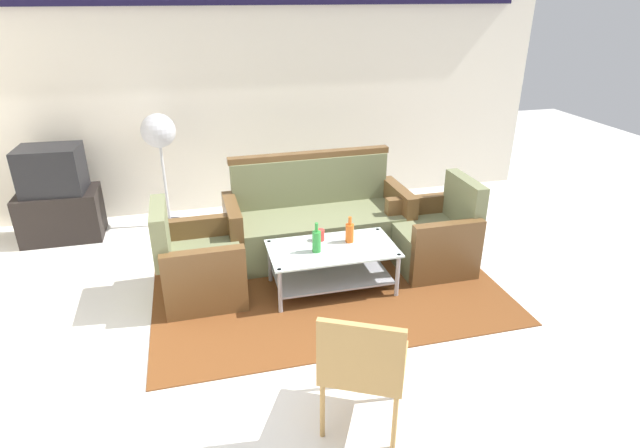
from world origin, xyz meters
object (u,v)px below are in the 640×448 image
armchair_right (434,238)px  cup (320,235)px  armchair_left (199,266)px  bottle_green (317,241)px  coffee_table (332,262)px  bottle_orange (350,232)px  pedestal_fan (159,138)px  television (51,170)px  tv_stand (61,215)px  wicker_chair (363,362)px  couch (317,223)px

armchair_right → cup: (-1.13, -0.02, 0.17)m
armchair_left → bottle_green: 1.03m
armchair_left → armchair_right: bearing=89.4°
coffee_table → cup: (-0.07, 0.17, 0.19)m
bottle_orange → coffee_table: bearing=-157.1°
cup → pedestal_fan: bearing=129.8°
coffee_table → television: 3.09m
cup → television: television is taller
bottle_orange → television: television is taller
armchair_right → pedestal_fan: (-2.47, 1.59, 0.73)m
tv_stand → wicker_chair: wicker_chair is taller
bottle_orange → television: 3.17m
bottle_green → television: bearing=143.1°
armchair_left → pedestal_fan: (-0.28, 1.60, 0.73)m
couch → tv_stand: bearing=-22.3°
couch → bottle_orange: 0.71m
couch → bottle_green: 0.83m
armchair_right → cup: 1.14m
wicker_chair → armchair_left: bearing=143.4°
couch → cup: (-0.12, -0.58, 0.14)m
armchair_left → pedestal_fan: pedestal_fan is taller
armchair_left → coffee_table: (1.13, -0.19, -0.02)m
coffee_table → tv_stand: 3.05m
cup → couch: bearing=78.3°
coffee_table → tv_stand: (-2.50, 1.73, -0.01)m
armchair_right → television: 3.91m
armchair_right → wicker_chair: 2.23m
armchair_right → television: (-3.56, 1.55, 0.47)m
couch → pedestal_fan: (-1.47, 1.04, 0.70)m
wicker_chair → coffee_table: bearing=107.9°
armchair_left → television: (-1.37, 1.55, 0.47)m
wicker_chair → television: bearing=151.2°
bottle_orange → tv_stand: 3.16m
pedestal_fan → wicker_chair: bearing=-71.1°
armchair_left → coffee_table: size_ratio=0.77×
coffee_table → pedestal_fan: size_ratio=0.87×
armchair_right → television: television is taller
bottle_green → couch: bearing=75.6°
couch → cup: bearing=77.1°
bottle_orange → tv_stand: bottle_orange is taller
television → armchair_left: bearing=134.6°
coffee_table → tv_stand: bearing=145.3°
tv_stand → bottle_green: bearing=-36.9°
coffee_table → bottle_orange: bearing=22.9°
armchair_left → tv_stand: 2.07m
television → wicker_chair: bearing=127.1°
armchair_left → television: television is taller
bottle_green → pedestal_fan: size_ratio=0.21×
armchair_left → bottle_orange: size_ratio=3.57×
cup → tv_stand: tv_stand is taller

